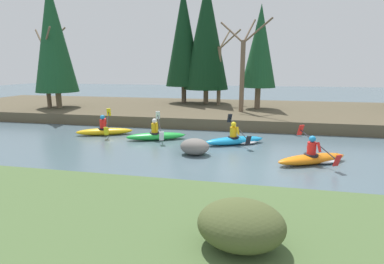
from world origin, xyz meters
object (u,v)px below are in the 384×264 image
(kayaker_far_back, at_px, (105,130))
(boulder_midstream, at_px, (195,147))
(kayaker_lead, at_px, (315,158))
(kayaker_trailing, at_px, (156,135))
(kayaker_middle, at_px, (237,140))

(kayaker_far_back, bearing_deg, boulder_midstream, -48.32)
(kayaker_far_back, bearing_deg, kayaker_lead, -38.10)
(kayaker_trailing, xyz_separation_m, kayaker_far_back, (-2.84, 0.46, 0.00))
(boulder_midstream, bearing_deg, kayaker_far_back, 153.99)
(kayaker_far_back, relative_size, boulder_midstream, 2.43)
(kayaker_middle, xyz_separation_m, boulder_midstream, (-1.49, -1.94, 0.12))
(kayaker_middle, xyz_separation_m, kayaker_far_back, (-6.53, 0.52, 0.02))
(kayaker_lead, height_order, kayaker_far_back, same)
(kayaker_far_back, distance_m, boulder_midstream, 5.61)
(kayaker_trailing, xyz_separation_m, boulder_midstream, (2.20, -2.00, 0.10))
(kayaker_lead, distance_m, kayaker_middle, 3.54)
(kayaker_middle, relative_size, kayaker_trailing, 0.98)
(kayaker_lead, relative_size, kayaker_middle, 0.99)
(kayaker_far_back, height_order, boulder_midstream, kayaker_far_back)
(kayaker_middle, height_order, kayaker_trailing, same)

